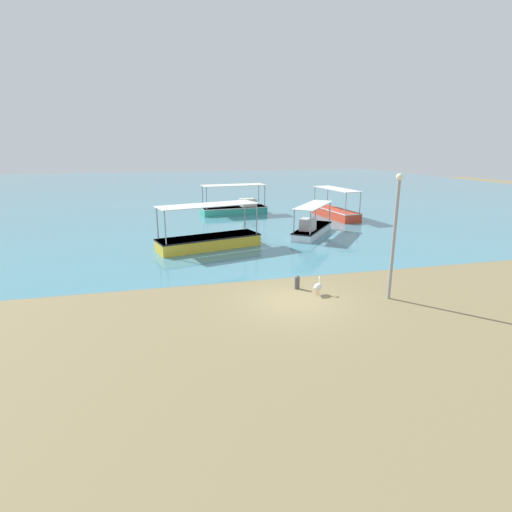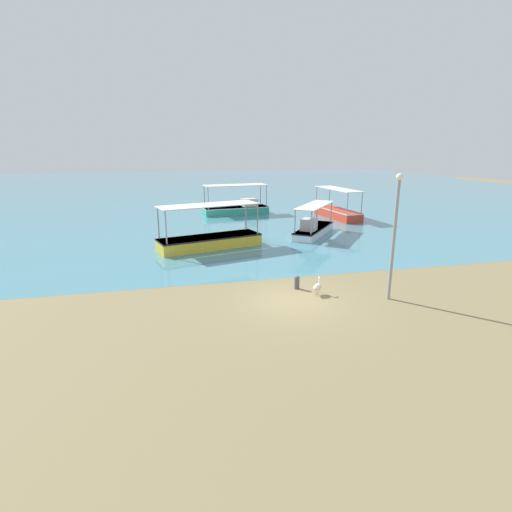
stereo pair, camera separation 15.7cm
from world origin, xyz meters
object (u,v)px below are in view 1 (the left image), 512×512
object	(u,v)px
fishing_boat_far_left	(335,212)
mooring_bollard	(297,282)
fishing_boat_near_left	(312,228)
lamp_post	(395,230)
fishing_boat_center	(236,208)
pelican	(318,287)
fishing_boat_outer	(209,240)

from	to	relation	value
fishing_boat_far_left	mooring_bollard	distance (m)	19.83
fishing_boat_near_left	lamp_post	size ratio (longest dim) A/B	1.02
fishing_boat_near_left	fishing_boat_far_left	size ratio (longest dim) A/B	0.86
fishing_boat_near_left	mooring_bollard	bearing A→B (deg)	-114.83
fishing_boat_center	mooring_bollard	world-z (taller)	fishing_boat_center
pelican	lamp_post	bearing A→B (deg)	-22.53
pelican	mooring_bollard	distance (m)	1.14
fishing_boat_outer	pelican	world-z (taller)	fishing_boat_outer
fishing_boat_near_left	fishing_boat_center	distance (m)	11.50
pelican	lamp_post	distance (m)	4.03
fishing_boat_near_left	fishing_boat_far_left	xyz separation A→B (m)	(4.88, 6.55, 0.03)
fishing_boat_near_left	fishing_boat_outer	distance (m)	8.17
pelican	mooring_bollard	xyz separation A→B (m)	(-0.63, 0.95, -0.03)
fishing_boat_center	mooring_bollard	size ratio (longest dim) A/B	10.00
pelican	mooring_bollard	world-z (taller)	pelican
mooring_bollard	pelican	bearing A→B (deg)	-56.25
lamp_post	mooring_bollard	world-z (taller)	lamp_post
fishing_boat_outer	mooring_bollard	xyz separation A→B (m)	(2.97, -8.61, -0.22)
fishing_boat_near_left	fishing_boat_outer	size ratio (longest dim) A/B	0.78
fishing_boat_far_left	lamp_post	xyz separation A→B (m)	(-6.38, -19.34, 2.46)
mooring_bollard	fishing_boat_far_left	bearing A→B (deg)	60.32
fishing_boat_outer	lamp_post	xyz separation A→B (m)	(6.41, -10.72, 2.46)
fishing_boat_center	lamp_post	size ratio (longest dim) A/B	1.21
fishing_boat_outer	mooring_bollard	size ratio (longest dim) A/B	10.74
fishing_boat_near_left	lamp_post	world-z (taller)	lamp_post
fishing_boat_near_left	lamp_post	bearing A→B (deg)	-96.68
fishing_boat_center	fishing_boat_far_left	bearing A→B (deg)	-27.11
fishing_boat_outer	fishing_boat_center	bearing A→B (deg)	71.78
fishing_boat_far_left	mooring_bollard	world-z (taller)	fishing_boat_far_left
fishing_boat_far_left	pelican	bearing A→B (deg)	-116.82
mooring_bollard	fishing_boat_center	bearing A→B (deg)	86.55
fishing_boat_center	pelican	bearing A→B (deg)	-91.70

